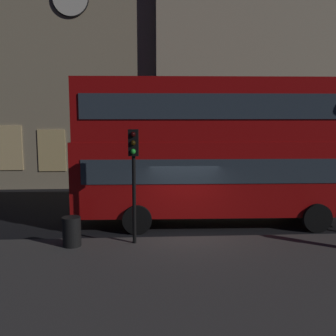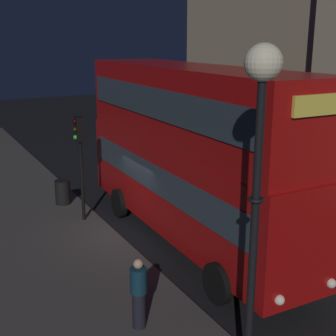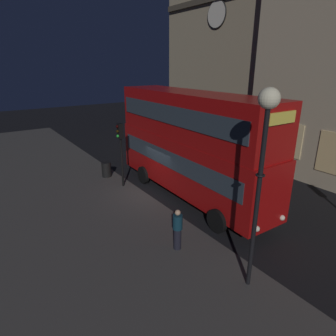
{
  "view_description": "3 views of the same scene",
  "coord_description": "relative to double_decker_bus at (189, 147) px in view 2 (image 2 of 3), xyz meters",
  "views": [
    {
      "loc": [
        -1.44,
        -13.87,
        4.41
      ],
      "look_at": [
        -0.56,
        0.94,
        2.35
      ],
      "focal_mm": 42.86,
      "sensor_mm": 36.0,
      "label": 1
    },
    {
      "loc": [
        13.46,
        -5.9,
        6.45
      ],
      "look_at": [
        0.29,
        1.34,
        2.25
      ],
      "focal_mm": 49.56,
      "sensor_mm": 36.0,
      "label": 2
    },
    {
      "loc": [
        12.81,
        -7.83,
        6.94
      ],
      "look_at": [
        0.76,
        0.49,
        1.7
      ],
      "focal_mm": 30.87,
      "sensor_mm": 36.0,
      "label": 3
    }
  ],
  "objects": [
    {
      "name": "ground_plane",
      "position": [
        -1.29,
        -1.54,
        -3.16
      ],
      "size": [
        80.0,
        80.0,
        0.0
      ],
      "primitive_type": "plane",
      "color": "black"
    },
    {
      "name": "double_decker_bus",
      "position": [
        0.0,
        0.0,
        0.0
      ],
      "size": [
        11.0,
        2.93,
        5.67
      ],
      "rotation": [
        0.0,
        0.0,
        -0.02
      ],
      "color": "#9E0C0C",
      "rests_on": "ground"
    },
    {
      "name": "traffic_light_near_kerb",
      "position": [
        -3.07,
        -2.56,
        -0.33
      ],
      "size": [
        0.34,
        0.37,
        3.76
      ],
      "rotation": [
        0.0,
        0.0,
        -0.08
      ],
      "color": "black",
      "rests_on": "sidewalk_slab"
    },
    {
      "name": "pedestrian",
      "position": [
        3.79,
        -3.58,
        -2.18
      ],
      "size": [
        0.38,
        0.38,
        1.69
      ],
      "rotation": [
        0.0,
        0.0,
        1.7
      ],
      "color": "black",
      "rests_on": "sidewalk_slab"
    },
    {
      "name": "building_with_clock",
      "position": [
        -5.6,
        11.39,
        4.07
      ],
      "size": [
        15.14,
        7.4,
        14.44
      ],
      "color": "tan",
      "rests_on": "ground"
    },
    {
      "name": "litter_bin",
      "position": [
        -5.09,
        -2.72,
        -2.56
      ],
      "size": [
        0.59,
        0.59,
        0.95
      ],
      "primitive_type": "cylinder",
      "color": "black",
      "rests_on": "sidewalk_slab"
    },
    {
      "name": "street_lamp",
      "position": [
        6.68,
        -2.81,
        1.81
      ],
      "size": [
        0.58,
        0.58,
        6.29
      ],
      "color": "black",
      "rests_on": "sidewalk_slab"
    }
  ]
}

